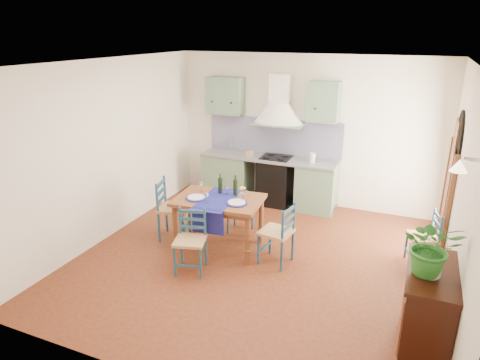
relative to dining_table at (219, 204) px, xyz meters
name	(u,v)px	position (x,y,z in m)	size (l,w,h in m)	color
floor	(256,260)	(0.66, -0.14, -0.72)	(5.00, 5.00, 0.00)	#4F1B11
back_wall	(277,150)	(0.20, 2.15, 0.33)	(5.00, 0.96, 2.80)	white
right_wall	(459,193)	(3.16, 0.14, 0.62)	(0.26, 5.00, 2.80)	white
left_wall	(109,150)	(-1.84, -0.14, 0.68)	(0.04, 5.00, 2.80)	white
ceiling	(259,63)	(0.66, -0.14, 2.08)	(5.00, 5.00, 0.01)	white
dining_table	(219,204)	(0.00, 0.00, 0.00)	(1.34, 1.03, 1.13)	brown
chair_near	(191,240)	(-0.08, -0.74, -0.26)	(0.51, 0.51, 0.88)	navy
chair_far	(240,209)	(0.08, 0.62, -0.31)	(0.40, 0.40, 0.80)	navy
chair_left	(172,208)	(-0.85, 0.02, -0.21)	(0.56, 0.56, 0.98)	navy
chair_right	(278,233)	(0.97, -0.08, -0.25)	(0.48, 0.48, 0.91)	navy
chair_spare	(425,238)	(2.89, 0.69, -0.30)	(0.47, 0.47, 0.81)	navy
sideboard	(427,307)	(2.92, -1.16, -0.21)	(0.50, 1.05, 0.94)	black
potted_plant	(432,247)	(2.87, -1.25, 0.51)	(0.53, 0.46, 0.59)	#257124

